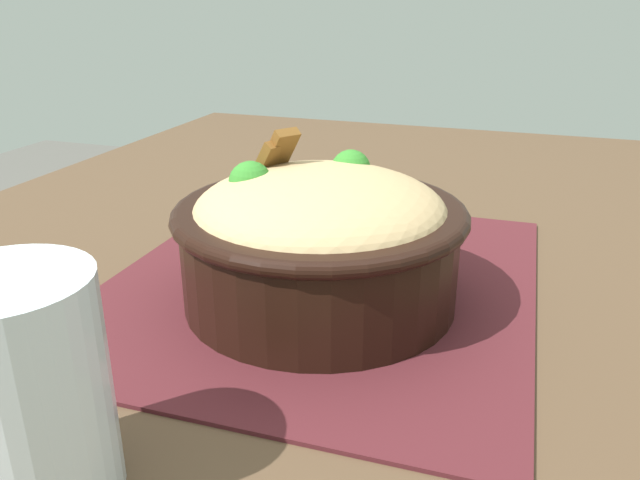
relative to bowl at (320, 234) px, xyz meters
name	(u,v)px	position (x,y,z in m)	size (l,w,h in m)	color
table	(311,348)	(0.03, 0.02, -0.12)	(1.36, 0.89, 0.74)	#4C3826
placemat	(322,281)	(0.03, 0.01, -0.06)	(0.40, 0.34, 0.00)	#47191E
bowl	(320,234)	(0.00, 0.00, 0.00)	(0.25, 0.25, 0.13)	black
fork	(317,242)	(0.11, 0.04, -0.05)	(0.02, 0.14, 0.00)	#B5B5B5
drinking_glass	(26,406)	(-0.23, 0.06, -0.01)	(0.08, 0.08, 0.11)	silver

